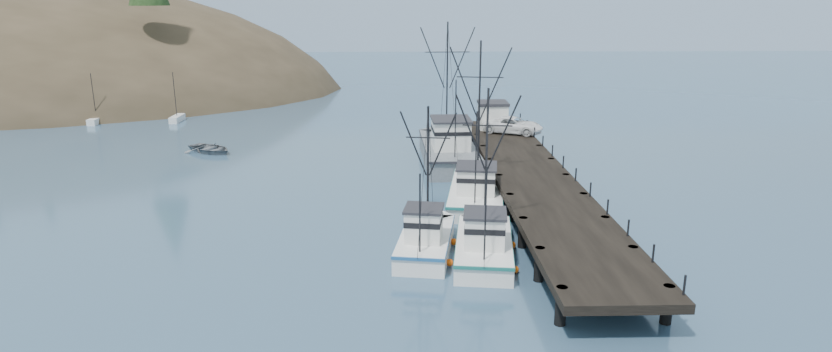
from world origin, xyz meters
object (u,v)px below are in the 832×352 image
Objects in this scene: trawler_mid at (426,239)px; pier_shed at (493,115)px; trawler_far at (477,191)px; motorboat at (211,152)px; trawler_near at (484,243)px; work_vessel at (448,149)px; pickup_truck at (513,125)px; pier at (532,178)px.

trawler_mid is 29.67m from pier_shed.
pier_shed is (8.11, 28.43, 2.60)m from trawler_mid.
trawler_far is 30.20m from motorboat.
work_vessel is (-0.48, 23.33, 0.41)m from trawler_near.
motorboat is (-25.16, 16.68, -0.82)m from trawler_far.
trawler_far is at bearing -101.59° from pier_shed.
trawler_far is 16.81m from pickup_truck.
pier is 13.34m from work_vessel.
trawler_mid is at bearing -129.92° from pier.
trawler_far is at bearing -175.31° from pickup_truck.
pier_shed is (4.59, 29.26, 2.60)m from trawler_near.
trawler_mid is at bearing -106.32° from motorboat.
trawler_far is 0.78× the size of work_vessel.
trawler_near is 0.66× the size of work_vessel.
pier is 2.74× the size of work_vessel.
work_vessel is at bearing -64.37° from motorboat.
pier is at bearing -83.15° from motorboat.
trawler_near reaches higher than pickup_truck.
trawler_mid is 22.70m from work_vessel.
motorboat is at bearing 169.80° from work_vessel.
trawler_near is 29.73m from pier_shed.
pier is at bearing 65.20° from trawler_near.
work_vessel is 7.74m from pickup_truck.
pickup_truck is 1.13× the size of motorboat.
trawler_mid is 2.93× the size of pier_shed.
trawler_far is (-4.37, -0.32, -0.87)m from pier.
pickup_truck is at bearing -56.23° from pier_shed.
motorboat is (-28.92, -1.65, -3.42)m from pier_shed.
trawler_near is at bearing -114.80° from pier.
trawler_mid is 27.74m from pickup_truck.
trawler_near is at bearing -169.46° from pickup_truck.
pier is 13.75× the size of pier_shed.
work_vessel is at bearing 115.23° from pier.
trawler_far is 2.11× the size of pickup_truck.
trawler_mid is at bearing -113.30° from trawler_far.
pier_shed is at bearing 91.96° from pier.
work_vessel is at bearing 96.04° from trawler_far.
pier_shed is at bearing 81.09° from trawler_near.
trawler_near is 3.62m from trawler_mid.
trawler_far is 2.38× the size of motorboat.
trawler_mid is 0.75× the size of trawler_far.
pier_shed reaches higher than pickup_truck.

